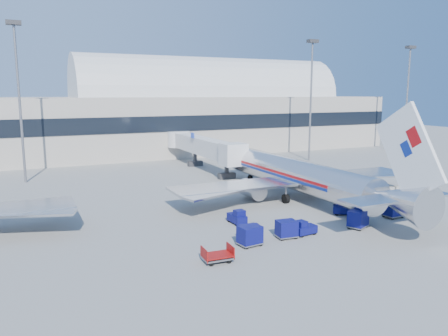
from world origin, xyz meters
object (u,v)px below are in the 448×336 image
mast_east (311,82)px  mast_far_east (408,84)px  airliner_main (300,176)px  cart_solo_far (393,209)px  barrier_near (364,193)px  tug_lead (304,228)px  barrier_far (403,189)px  cart_train_a (287,229)px  cart_train_c (250,235)px  mast_west (18,79)px  cart_open_red (218,256)px  cart_train_b (250,233)px  jetbridge_near (200,145)px  tug_right (344,208)px  barrier_mid (384,191)px  tug_left (237,217)px  cart_solo_near (358,219)px  ramp_worker (436,214)px

mast_east → mast_far_east: bearing=0.0°
airliner_main → cart_solo_far: bearing=-68.2°
barrier_near → tug_lead: bearing=-149.7°
mast_east → barrier_far: (-5.40, -28.00, -14.34)m
cart_train_a → cart_train_c: 3.92m
mast_west → tug_lead: 45.59m
barrier_far → cart_open_red: (-31.91, -11.59, -0.02)m
barrier_far → cart_train_b: cart_train_b is taller
jetbridge_near → mast_west: (-27.60, -0.81, 10.86)m
jetbridge_near → mast_far_east: size_ratio=1.22×
tug_right → cart_train_b: cart_train_b is taller
barrier_mid → barrier_far: size_ratio=1.00×
mast_far_east → barrier_far: (-30.40, -28.00, -14.34)m
mast_west → cart_train_b: 42.89m
tug_right → cart_open_red: size_ratio=1.10×
tug_lead → cart_train_b: cart_train_b is taller
mast_west → cart_train_a: mast_west is taller
airliner_main → barrier_far: size_ratio=12.42×
barrier_far → cart_solo_far: bearing=-141.5°
cart_train_b → airliner_main: bearing=50.6°
tug_right → cart_train_b: size_ratio=1.32×
mast_west → mast_east: size_ratio=1.00×
tug_left → cart_train_b: 5.64m
mast_west → jetbridge_near: bearing=1.7°
mast_east → tug_lead: bearing=-126.6°
barrier_mid → tug_left: tug_left is taller
barrier_far → cart_train_a: 25.71m
tug_right → cart_train_a: bearing=-122.2°
mast_east → cart_solo_near: size_ratio=9.45×
mast_far_east → cart_train_c: size_ratio=10.72×
cart_train_c → ramp_worker: 19.91m
mast_far_east → tug_left: (-56.45, -31.35, -14.12)m
tug_right → barrier_mid: bearing=61.4°
airliner_main → tug_lead: size_ratio=16.72×
barrier_mid → tug_lead: (-18.80, -9.04, 0.18)m
tug_right → cart_train_c: bearing=-126.7°
barrier_far → cart_open_red: size_ratio=1.28×
mast_east → barrier_mid: (-8.70, -28.00, -14.34)m
jetbridge_near → tug_right: size_ratio=10.69×
tug_left → cart_train_b: size_ratio=1.19×
tug_right → cart_solo_far: (4.01, -3.00, 0.24)m
cart_train_b → cart_train_c: bearing=-113.7°
cart_solo_near → tug_right: bearing=42.1°
airliner_main → cart_train_a: bearing=-129.2°
barrier_mid → cart_train_c: cart_train_c is taller
cart_train_b → ramp_worker: ramp_worker is taller
barrier_mid → cart_solo_near: cart_solo_near is taller
jetbridge_near → mast_far_east: (47.40, -0.81, 10.86)m
cart_solo_far → cart_open_red: size_ratio=0.88×
mast_east → mast_far_east: (25.00, 0.00, 0.00)m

